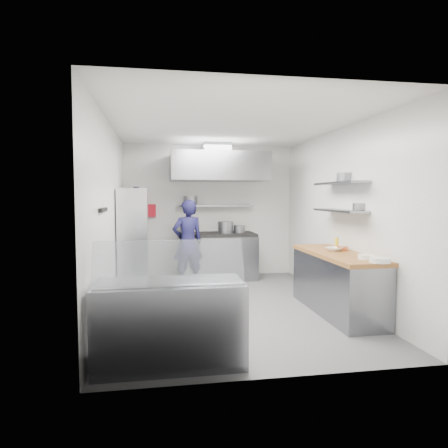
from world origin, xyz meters
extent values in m
plane|color=#4A4A4C|center=(0.00, 0.00, 0.00)|extent=(5.00, 5.00, 0.00)
plane|color=silver|center=(0.00, 0.00, 2.80)|extent=(5.00, 5.00, 0.00)
cube|color=white|center=(0.00, 2.50, 1.40)|extent=(3.60, 2.80, 0.02)
cube|color=white|center=(0.00, -2.50, 1.40)|extent=(3.60, 2.80, 0.02)
cube|color=white|center=(-1.80, 0.00, 1.40)|extent=(2.80, 5.00, 0.02)
cube|color=white|center=(1.80, 0.00, 1.40)|extent=(2.80, 5.00, 0.02)
cube|color=gray|center=(0.10, 2.10, 0.45)|extent=(1.60, 0.80, 0.90)
cube|color=black|center=(0.10, 2.10, 0.93)|extent=(1.57, 0.78, 0.06)
cylinder|color=slate|center=(-0.50, 2.40, 1.06)|extent=(0.30, 0.30, 0.20)
cylinder|color=slate|center=(0.27, 2.03, 1.08)|extent=(0.32, 0.32, 0.24)
cylinder|color=slate|center=(0.56, 2.03, 1.04)|extent=(0.23, 0.23, 0.16)
cube|color=gray|center=(0.10, 2.34, 1.52)|extent=(1.60, 0.30, 0.04)
cylinder|color=slate|center=(-0.42, 2.39, 1.63)|extent=(0.28, 0.28, 0.18)
cube|color=gray|center=(0.10, 1.93, 2.30)|extent=(1.90, 1.15, 0.55)
cube|color=slate|center=(0.10, 2.15, 2.68)|extent=(0.55, 0.55, 0.24)
cube|color=red|center=(-1.25, 2.44, 1.42)|extent=(0.22, 0.10, 0.26)
imported|color=#141238|center=(-0.54, 1.59, 0.83)|extent=(0.68, 0.53, 1.65)
cube|color=silver|center=(-1.53, 1.14, 0.93)|extent=(0.50, 0.90, 1.85)
cube|color=white|center=(-1.53, 1.07, 0.80)|extent=(0.16, 0.19, 0.18)
cube|color=yellow|center=(-1.53, 1.26, 1.30)|extent=(0.13, 0.17, 0.15)
cylinder|color=black|center=(-1.48, 1.24, 1.80)|extent=(0.11, 0.11, 0.18)
cube|color=black|center=(-1.78, -0.90, 1.55)|extent=(0.04, 0.55, 0.05)
cube|color=gray|center=(1.48, -0.60, 0.42)|extent=(0.62, 2.00, 0.84)
cube|color=#965E2B|center=(1.48, -0.60, 0.87)|extent=(0.65, 2.04, 0.06)
cylinder|color=white|center=(1.60, -1.53, 0.93)|extent=(0.25, 0.25, 0.06)
cylinder|color=white|center=(1.57, -1.26, 0.93)|extent=(0.21, 0.21, 0.06)
cylinder|color=#B86034|center=(1.65, -0.42, 0.93)|extent=(0.17, 0.17, 0.06)
cylinder|color=yellow|center=(1.63, -0.26, 0.99)|extent=(0.05, 0.05, 0.18)
imported|color=white|center=(1.49, -0.46, 0.93)|extent=(0.31, 0.31, 0.06)
cube|color=gray|center=(1.64, -0.30, 1.50)|extent=(0.30, 1.30, 0.04)
cube|color=gray|center=(1.64, -0.30, 1.92)|extent=(0.30, 1.30, 0.04)
cylinder|color=slate|center=(1.77, -0.69, 1.57)|extent=(0.19, 0.19, 0.10)
cylinder|color=slate|center=(1.75, -0.24, 2.01)|extent=(0.25, 0.25, 0.14)
cube|color=gray|center=(-1.00, -2.00, 0.42)|extent=(1.50, 0.70, 0.85)
cube|color=silver|center=(-1.00, -2.12, 1.07)|extent=(1.47, 0.19, 0.42)
camera|label=1|loc=(-1.12, -6.03, 1.72)|focal=32.00mm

